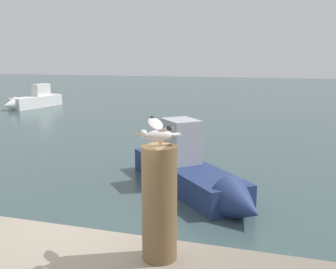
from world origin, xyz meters
The scene contains 4 objects.
mooring_post centered at (1.20, -0.36, 2.00)m, with size 0.30×0.30×1.00m, color brown.
seagull centered at (1.19, -0.37, 2.61)m, with size 0.39×0.51×0.22m.
boat_navy centered at (0.17, 5.51, 0.44)m, with size 4.14×4.39×1.85m.
boat_white centered at (-13.43, 18.28, 0.46)m, with size 1.61×4.57×1.52m.
Camera 1 is at (2.19, -3.39, 3.22)m, focal length 42.50 mm.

